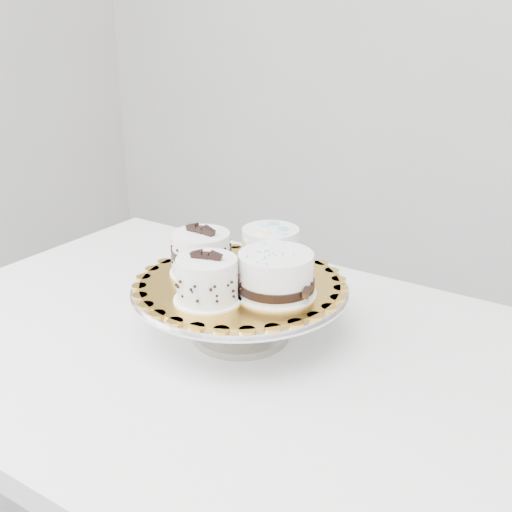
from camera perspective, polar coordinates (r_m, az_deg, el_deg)
The scene contains 7 objects.
table at distance 1.10m, azimuth -2.00°, elevation -11.52°, with size 1.20×0.80×0.75m.
cake_stand at distance 1.05m, azimuth -1.41°, elevation -4.03°, with size 0.35×0.35×0.10m.
cake_board at distance 1.04m, azimuth -1.43°, elevation -2.42°, with size 0.32×0.32×0.00m, color gold.
cake_swirl at distance 0.97m, azimuth -4.37°, elevation -2.19°, with size 0.12×0.12×0.08m.
cake_banded at distance 1.06m, azimuth -4.88°, elevation 0.13°, with size 0.11×0.11×0.09m.
cake_dots at distance 1.08m, azimuth 1.30°, elevation 0.72°, with size 0.12×0.12×0.07m.
cake_ribbon at distance 0.99m, azimuth 1.82°, elevation -1.72°, with size 0.14×0.14×0.07m.
Camera 1 is at (0.61, -0.57, 1.27)m, focal length 45.00 mm.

